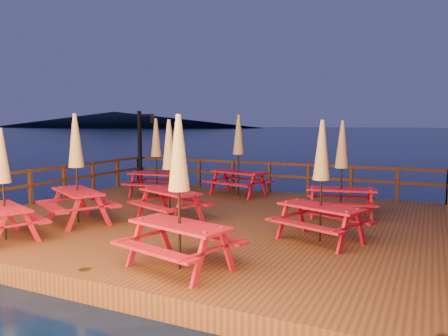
# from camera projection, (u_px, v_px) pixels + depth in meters

# --- Properties ---
(ground) EXTENTS (500.00, 500.00, 0.00)m
(ground) POSITION_uv_depth(u_px,v_px,m) (208.00, 232.00, 11.74)
(ground) COLOR black
(ground) RESTS_ON ground
(deck) EXTENTS (12.00, 10.00, 0.40)m
(deck) POSITION_uv_depth(u_px,v_px,m) (208.00, 225.00, 11.72)
(deck) COLOR #4E2D19
(deck) RESTS_ON ground
(deck_piles) EXTENTS (11.44, 9.44, 1.40)m
(deck_piles) POSITION_uv_depth(u_px,v_px,m) (208.00, 243.00, 11.77)
(deck_piles) COLOR #381F12
(deck_piles) RESTS_ON ground
(railing) EXTENTS (11.80, 9.75, 1.10)m
(railing) POSITION_uv_depth(u_px,v_px,m) (235.00, 181.00, 13.21)
(railing) COLOR #381F12
(railing) RESTS_ON deck
(lamp_post) EXTENTS (0.85, 0.18, 3.00)m
(lamp_post) POSITION_uv_depth(u_px,v_px,m) (143.00, 141.00, 17.91)
(lamp_post) COLOR black
(lamp_post) RESTS_ON deck
(headland_left) EXTENTS (180.00, 84.00, 9.00)m
(headland_left) POSITION_uv_depth(u_px,v_px,m) (115.00, 120.00, 250.38)
(headland_left) COLOR black
(headland_left) RESTS_ON ground
(picnic_table_0) EXTENTS (2.28, 2.03, 2.80)m
(picnic_table_0) POSITION_uv_depth(u_px,v_px,m) (239.00, 154.00, 15.10)
(picnic_table_0) COLOR maroon
(picnic_table_0) RESTS_ON deck
(picnic_table_1) EXTENTS (2.45, 2.31, 2.76)m
(picnic_table_1) POSITION_uv_depth(u_px,v_px,m) (76.00, 167.00, 10.96)
(picnic_table_1) COLOR maroon
(picnic_table_1) RESTS_ON deck
(picnic_table_2) EXTENTS (2.04, 1.75, 2.68)m
(picnic_table_2) POSITION_uv_depth(u_px,v_px,m) (156.00, 156.00, 14.93)
(picnic_table_2) COLOR maroon
(picnic_table_2) RESTS_ON deck
(picnic_table_3) EXTENTS (2.09, 1.84, 2.59)m
(picnic_table_3) POSITION_uv_depth(u_px,v_px,m) (342.00, 167.00, 11.65)
(picnic_table_3) COLOR maroon
(picnic_table_3) RESTS_ON deck
(picnic_table_4) EXTENTS (2.10, 1.93, 2.43)m
(picnic_table_4) POSITION_uv_depth(u_px,v_px,m) (3.00, 182.00, 9.38)
(picnic_table_4) COLOR maroon
(picnic_table_4) RESTS_ON deck
(picnic_table_5) EXTENTS (2.19, 1.95, 2.68)m
(picnic_table_5) POSITION_uv_depth(u_px,v_px,m) (179.00, 190.00, 7.47)
(picnic_table_5) COLOR maroon
(picnic_table_5) RESTS_ON deck
(picnic_table_6) EXTENTS (2.23, 2.05, 2.59)m
(picnic_table_6) POSITION_uv_depth(u_px,v_px,m) (321.00, 179.00, 9.20)
(picnic_table_6) COLOR maroon
(picnic_table_6) RESTS_ON deck
(picnic_table_7) EXTENTS (2.25, 2.07, 2.61)m
(picnic_table_7) POSITION_uv_depth(u_px,v_px,m) (170.00, 169.00, 11.21)
(picnic_table_7) COLOR maroon
(picnic_table_7) RESTS_ON deck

